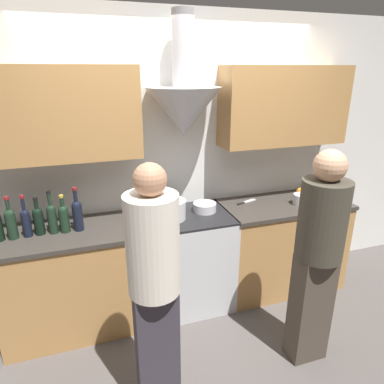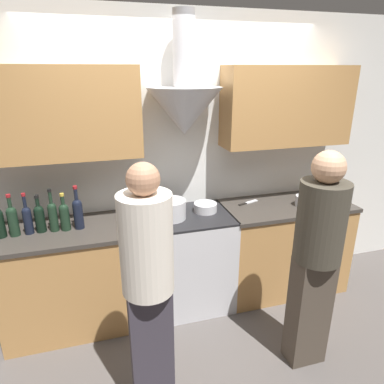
% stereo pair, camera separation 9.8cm
% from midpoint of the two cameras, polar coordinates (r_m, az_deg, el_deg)
% --- Properties ---
extents(ground_plane, '(12.00, 12.00, 0.00)m').
position_cam_midpoint_polar(ground_plane, '(3.22, 0.56, -21.30)').
color(ground_plane, '#4C4744').
extents(wall_back, '(8.40, 0.63, 2.60)m').
position_cam_midpoint_polar(wall_back, '(3.08, -3.05, 7.81)').
color(wall_back, white).
rests_on(wall_back, ground_plane).
extents(counter_left, '(1.22, 0.62, 0.91)m').
position_cam_midpoint_polar(counter_left, '(3.13, -19.15, -13.50)').
color(counter_left, '#B27F47').
rests_on(counter_left, ground_plane).
extents(counter_right, '(1.22, 0.62, 0.91)m').
position_cam_midpoint_polar(counter_right, '(3.58, 13.70, -8.46)').
color(counter_right, '#B27F47').
rests_on(counter_right, ground_plane).
extents(stove_range, '(0.74, 0.60, 0.91)m').
position_cam_midpoint_polar(stove_range, '(3.22, -1.46, -11.20)').
color(stove_range, silver).
rests_on(stove_range, ground_plane).
extents(wine_bottle_1, '(0.08, 0.08, 0.34)m').
position_cam_midpoint_polar(wine_bottle_1, '(2.92, -28.81, -4.41)').
color(wine_bottle_1, black).
rests_on(wine_bottle_1, counter_left).
extents(wine_bottle_2, '(0.07, 0.07, 0.33)m').
position_cam_midpoint_polar(wine_bottle_2, '(2.91, -26.82, -4.31)').
color(wine_bottle_2, black).
rests_on(wine_bottle_2, counter_left).
extents(wine_bottle_3, '(0.08, 0.08, 0.30)m').
position_cam_midpoint_polar(wine_bottle_3, '(2.90, -25.11, -4.14)').
color(wine_bottle_3, black).
rests_on(wine_bottle_3, counter_left).
extents(wine_bottle_4, '(0.07, 0.07, 0.35)m').
position_cam_midpoint_polar(wine_bottle_4, '(2.88, -23.22, -3.83)').
color(wine_bottle_4, black).
rests_on(wine_bottle_4, counter_left).
extents(wine_bottle_5, '(0.08, 0.08, 0.31)m').
position_cam_midpoint_polar(wine_bottle_5, '(2.86, -21.50, -3.91)').
color(wine_bottle_5, black).
rests_on(wine_bottle_5, counter_left).
extents(wine_bottle_6, '(0.08, 0.08, 0.36)m').
position_cam_midpoint_polar(wine_bottle_6, '(2.85, -19.49, -3.40)').
color(wine_bottle_6, black).
rests_on(wine_bottle_6, counter_left).
extents(stock_pot, '(0.26, 0.26, 0.17)m').
position_cam_midpoint_polar(stock_pot, '(2.92, -4.53, -2.95)').
color(stock_pot, silver).
rests_on(stock_pot, stove_range).
extents(mixing_bowl, '(0.21, 0.21, 0.08)m').
position_cam_midpoint_polar(mixing_bowl, '(3.08, 1.21, -2.54)').
color(mixing_bowl, silver).
rests_on(mixing_bowl, stove_range).
extents(orange_fruit, '(0.09, 0.09, 0.09)m').
position_cam_midpoint_polar(orange_fruit, '(3.61, 16.89, 0.04)').
color(orange_fruit, orange).
rests_on(orange_fruit, counter_right).
extents(saucepan, '(0.15, 0.15, 0.10)m').
position_cam_midpoint_polar(saucepan, '(3.38, 16.94, -1.18)').
color(saucepan, silver).
rests_on(saucepan, counter_right).
extents(chefs_knife, '(0.23, 0.10, 0.01)m').
position_cam_midpoint_polar(chefs_knife, '(3.33, 8.23, -1.64)').
color(chefs_knife, silver).
rests_on(chefs_knife, counter_right).
extents(person_foreground_left, '(0.30, 0.30, 1.67)m').
position_cam_midpoint_polar(person_foreground_left, '(2.07, -7.67, -15.37)').
color(person_foreground_left, '#38333D').
rests_on(person_foreground_left, ground_plane).
extents(person_foreground_right, '(0.32, 0.32, 1.64)m').
position_cam_midpoint_polar(person_foreground_right, '(2.57, 19.22, -9.37)').
color(person_foreground_right, '#473D33').
rests_on(person_foreground_right, ground_plane).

